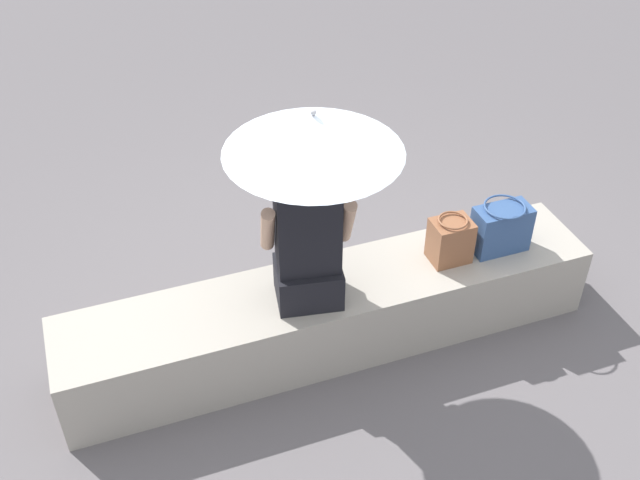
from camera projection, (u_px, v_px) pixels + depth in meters
ground_plane at (331, 341)px, 4.45m from camera, size 14.00×14.00×0.00m
stone_bench at (331, 314)px, 4.31m from camera, size 3.02×0.54×0.44m
person_seated at (308, 240)px, 3.85m from camera, size 0.50×0.33×0.90m
parasol at (313, 134)px, 3.54m from camera, size 0.87×0.87×1.10m
handbag_black at (501, 228)px, 4.33m from camera, size 0.32×0.24×0.30m
tote_bag_canvas at (450, 240)px, 4.26m from camera, size 0.22×0.17×0.28m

